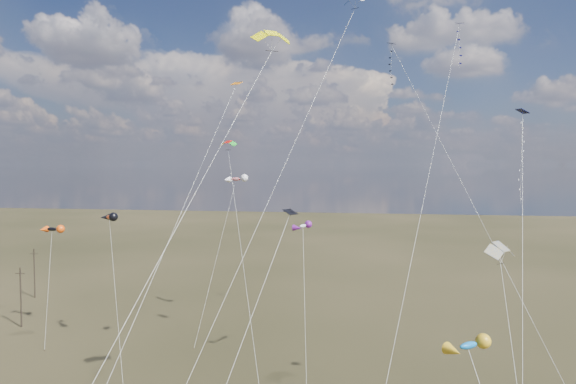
# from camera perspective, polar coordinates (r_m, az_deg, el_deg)

# --- Properties ---
(utility_pole_near) EXTENTS (1.40, 0.20, 8.00)m
(utility_pole_near) POSITION_cam_1_polar(r_m,az_deg,el_deg) (78.18, -27.56, -10.27)
(utility_pole_near) COLOR black
(utility_pole_near) RESTS_ON ground
(utility_pole_far) EXTENTS (1.40, 0.20, 8.00)m
(utility_pole_far) POSITION_cam_1_polar(r_m,az_deg,el_deg) (93.85, -26.35, -8.05)
(utility_pole_far) COLOR black
(utility_pole_far) RESTS_ON ground
(diamond_black_high) EXTENTS (15.86, 21.15, 36.35)m
(diamond_black_high) POSITION_cam_1_polar(r_m,az_deg,el_deg) (62.73, 12.50, 11.73)
(diamond_black_high) COLOR black
(diamond_black_high) RESTS_ON ground
(diamond_navy_tall) EXTENTS (10.11, 27.10, 36.17)m
(diamond_navy_tall) POSITION_cam_1_polar(r_m,az_deg,el_deg) (54.13, 17.93, 12.74)
(diamond_navy_tall) COLOR #0E1049
(diamond_navy_tall) RESTS_ON ground
(diamond_black_mid) EXTENTS (5.69, 14.97, 18.53)m
(diamond_black_mid) POSITION_cam_1_polar(r_m,az_deg,el_deg) (32.90, -3.35, -11.71)
(diamond_black_mid) COLOR black
(diamond_black_mid) RESTS_ON ground
(diamond_navy_right) EXTENTS (5.48, 20.71, 25.83)m
(diamond_navy_right) POSITION_cam_1_polar(r_m,az_deg,el_deg) (41.61, 24.51, 2.25)
(diamond_navy_right) COLOR #090E4B
(diamond_navy_right) RESTS_ON ground
(diamond_orange_center) EXTENTS (6.05, 24.09, 29.49)m
(diamond_orange_center) POSITION_cam_1_polar(r_m,az_deg,el_deg) (42.61, -10.36, 1.24)
(diamond_orange_center) COLOR orange
(diamond_orange_center) RESTS_ON ground
(parafoil_yellow) EXTENTS (11.99, 21.65, 31.66)m
(parafoil_yellow) POSITION_cam_1_polar(r_m,az_deg,el_deg) (38.02, -1.91, 17.05)
(parafoil_yellow) COLOR #E6E105
(parafoil_yellow) RESTS_ON ground
(parafoil_blue_white) EXTENTS (14.12, 23.85, 38.02)m
(parafoil_blue_white) POSITION_cam_1_polar(r_m,az_deg,el_deg) (51.80, 7.33, 20.42)
(parafoil_blue_white) COLOR #214EAA
(parafoil_blue_white) RESTS_ON ground
(parafoil_striped) EXTENTS (3.02, 15.26, 16.36)m
(parafoil_striped) POSITION_cam_1_polar(r_m,az_deg,el_deg) (41.05, 22.59, -5.66)
(parafoil_striped) COLOR gold
(parafoil_striped) RESTS_ON ground
(parafoil_tricolor) EXTENTS (9.84, 20.73, 24.91)m
(parafoil_tricolor) POSITION_cam_1_polar(r_m,az_deg,el_deg) (62.14, -6.66, 5.38)
(parafoil_tricolor) COLOR #D09B06
(parafoil_tricolor) RESTS_ON ground
(novelty_black_orange) EXTENTS (4.79, 7.48, 13.91)m
(novelty_black_orange) POSITION_cam_1_polar(r_m,az_deg,el_deg) (72.82, -24.75, -3.79)
(novelty_black_orange) COLOR black
(novelty_black_orange) RESTS_ON ground
(novelty_orange_black) EXTENTS (8.56, 12.27, 16.16)m
(novelty_orange_black) POSITION_cam_1_polar(r_m,az_deg,el_deg) (62.91, -19.24, -2.71)
(novelty_orange_black) COLOR #ED4E13
(novelty_orange_black) RESTS_ON ground
(novelty_white_purple) EXTENTS (2.75, 12.22, 15.74)m
(novelty_white_purple) POSITION_cam_1_polar(r_m,az_deg,el_deg) (53.10, 1.68, -3.88)
(novelty_white_purple) COLOR silver
(novelty_white_purple) RESTS_ON ground
(novelty_redwhite_stripe) EXTENTS (4.21, 11.56, 20.31)m
(novelty_redwhite_stripe) POSITION_cam_1_polar(r_m,az_deg,el_deg) (69.34, -5.86, 1.38)
(novelty_redwhite_stripe) COLOR #EA0709
(novelty_redwhite_stripe) RESTS_ON ground
(novelty_blue_yellow) EXTENTS (4.79, 11.03, 13.75)m
(novelty_blue_yellow) POSITION_cam_1_polar(r_m,az_deg,el_deg) (25.82, 19.51, -16.02)
(novelty_blue_yellow) COLOR #0C68B8
(novelty_blue_yellow) RESTS_ON ground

